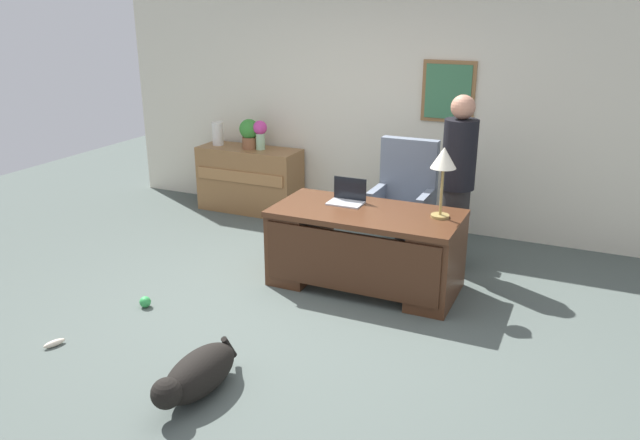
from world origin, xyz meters
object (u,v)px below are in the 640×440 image
object	(u,v)px
armchair	(403,204)
potted_plant	(249,132)
dog_lying	(197,375)
vase_with_flowers	(260,132)
dog_toy_bone	(54,343)
laptop	(348,197)
dog_toy_ball	(145,302)
desk_lamp	(444,162)
desk	(365,247)
vase_empty	(218,134)
person_standing	(457,182)
credenza	(250,180)

from	to	relation	value
armchair	potted_plant	xyz separation A→B (m)	(-2.13, 0.50, 0.49)
dog_lying	armchair	bearing A→B (deg)	81.58
vase_with_flowers	dog_toy_bone	distance (m)	3.65
dog_lying	laptop	size ratio (longest dim) A/B	2.61
laptop	dog_toy_ball	xyz separation A→B (m)	(-1.32, -1.36, -0.74)
potted_plant	dog_toy_ball	bearing A→B (deg)	-79.23
dog_toy_bone	desk_lamp	bearing A→B (deg)	41.08
dog_lying	dog_toy_bone	xyz separation A→B (m)	(-1.37, 0.07, -0.13)
desk	vase_empty	world-z (taller)	vase_empty
desk	dog_toy_ball	world-z (taller)	desk
vase_empty	dog_toy_ball	bearing A→B (deg)	-70.23
laptop	desk_lamp	distance (m)	0.99
vase_with_flowers	dog_toy_bone	size ratio (longest dim) A/B	2.12
armchair	laptop	size ratio (longest dim) A/B	3.66
armchair	potted_plant	distance (m)	2.24
laptop	vase_empty	distance (m)	2.66
dog_lying	dog_toy_bone	distance (m)	1.38
desk_lamp	vase_empty	world-z (taller)	desk_lamp
dog_lying	potted_plant	size ratio (longest dim) A/B	2.32
armchair	vase_empty	size ratio (longest dim) A/B	4.02
person_standing	dog_toy_ball	bearing A→B (deg)	-138.34
desk_lamp	vase_with_flowers	world-z (taller)	desk_lamp
desk	armchair	size ratio (longest dim) A/B	1.44
desk_lamp	armchair	bearing A→B (deg)	123.69
person_standing	vase_empty	size ratio (longest dim) A/B	5.85
desk_lamp	dog_toy_bone	distance (m)	3.43
vase_empty	laptop	bearing A→B (deg)	-30.31
vase_with_flowers	vase_empty	distance (m)	0.61
desk	potted_plant	size ratio (longest dim) A/B	4.69
vase_empty	desk	bearing A→B (deg)	-30.96
vase_empty	dog_lying	bearing A→B (deg)	-59.27
dog_toy_bone	vase_with_flowers	bearing A→B (deg)	92.47
person_standing	dog_lying	size ratio (longest dim) A/B	2.04
credenza	vase_empty	world-z (taller)	vase_empty
dog_lying	laptop	bearing A→B (deg)	85.75
armchair	laptop	world-z (taller)	armchair
desk	potted_plant	xyz separation A→B (m)	(-2.08, 1.52, 0.60)
armchair	dog_toy_bone	bearing A→B (deg)	-121.19
armchair	dog_lying	distance (m)	3.13
person_standing	desk	bearing A→B (deg)	-129.01
credenza	person_standing	distance (m)	2.87
armchair	dog_lying	xyz separation A→B (m)	(-0.46, -3.08, -0.36)
armchair	person_standing	world-z (taller)	person_standing
armchair	vase_empty	world-z (taller)	armchair
desk_lamp	dog_toy_bone	size ratio (longest dim) A/B	3.73
credenza	armchair	world-z (taller)	armchair
credenza	desk_lamp	bearing A→B (deg)	-27.05
armchair	dog_toy_ball	size ratio (longest dim) A/B	11.96
credenza	laptop	xyz separation A→B (m)	(1.85, -1.34, 0.39)
dog_toy_bone	vase_empty	bearing A→B (deg)	102.22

